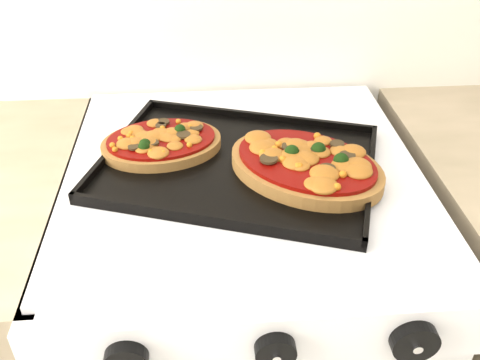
{
  "coord_description": "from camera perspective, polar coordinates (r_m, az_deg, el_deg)",
  "views": [
    {
      "loc": [
        -0.09,
        0.95,
        1.4
      ],
      "look_at": [
        -0.03,
        1.64,
        0.92
      ],
      "focal_mm": 40.0,
      "sensor_mm": 36.0,
      "label": 1
    }
  ],
  "objects": [
    {
      "name": "knob_right",
      "position": [
        0.73,
        18.12,
        -16.09
      ],
      "size": [
        0.06,
        0.02,
        0.06
      ],
      "primitive_type": "cylinder",
      "rotation": [
        1.57,
        0.0,
        0.0
      ],
      "color": "black",
      "rests_on": "control_panel"
    },
    {
      "name": "pizza_left",
      "position": [
        0.92,
        -8.38,
        4.08
      ],
      "size": [
        0.23,
        0.18,
        0.03
      ],
      "primitive_type": null,
      "rotation": [
        0.0,
        0.0,
        0.16
      ],
      "color": "#9D6936",
      "rests_on": "baking_tray"
    },
    {
      "name": "baking_tray",
      "position": [
        0.88,
        -0.25,
        1.95
      ],
      "size": [
        0.52,
        0.45,
        0.02
      ],
      "primitive_type": "cube",
      "rotation": [
        0.0,
        0.0,
        -0.32
      ],
      "color": "black",
      "rests_on": "stove"
    },
    {
      "name": "knob_left",
      "position": [
        0.69,
        -12.04,
        -18.31
      ],
      "size": [
        0.05,
        0.02,
        0.05
      ],
      "primitive_type": "cylinder",
      "rotation": [
        1.57,
        0.0,
        0.0
      ],
      "color": "black",
      "rests_on": "control_panel"
    },
    {
      "name": "stove",
      "position": [
        1.21,
        0.23,
        -16.82
      ],
      "size": [
        0.6,
        0.6,
        0.91
      ],
      "primitive_type": "cube",
      "color": "white",
      "rests_on": "floor"
    },
    {
      "name": "knob_center",
      "position": [
        0.69,
        3.8,
        -17.72
      ],
      "size": [
        0.05,
        0.02,
        0.05
      ],
      "primitive_type": "cylinder",
      "rotation": [
        1.57,
        0.0,
        0.0
      ],
      "color": "black",
      "rests_on": "control_panel"
    },
    {
      "name": "pizza_right",
      "position": [
        0.85,
        7.03,
        1.73
      ],
      "size": [
        0.31,
        0.3,
        0.04
      ],
      "primitive_type": null,
      "rotation": [
        0.0,
        0.0,
        -0.66
      ],
      "color": "#9D6936",
      "rests_on": "baking_tray"
    },
    {
      "name": "control_panel",
      "position": [
        0.7,
        2.44,
        -16.51
      ],
      "size": [
        0.6,
        0.02,
        0.09
      ],
      "primitive_type": "cube",
      "color": "white",
      "rests_on": "stove"
    }
  ]
}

